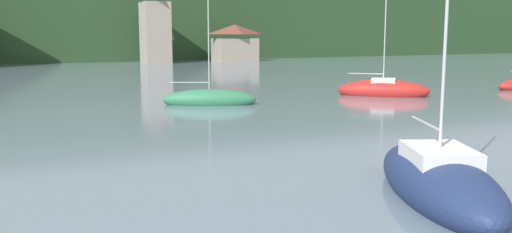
{
  "coord_description": "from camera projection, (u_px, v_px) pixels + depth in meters",
  "views": [
    {
      "loc": [
        -8.72,
        19.15,
        4.5
      ],
      "look_at": [
        0.0,
        37.72,
        1.37
      ],
      "focal_mm": 38.82,
      "sensor_mm": 36.0,
      "label": 1
    }
  ],
  "objects": [
    {
      "name": "wooded_hillside",
      "position": [
        167.0,
        23.0,
        120.79
      ],
      "size": [
        352.0,
        58.88,
        33.71
      ],
      "color": "#264223",
      "rests_on": "ground_plane"
    },
    {
      "name": "shore_building_central",
      "position": [
        155.0,
        27.0,
        80.13
      ],
      "size": [
        3.84,
        4.68,
        10.64
      ],
      "color": "gray",
      "rests_on": "ground_plane"
    },
    {
      "name": "shore_building_eastcentral",
      "position": [
        235.0,
        43.0,
        85.66
      ],
      "size": [
        6.66,
        4.48,
        5.68
      ],
      "color": "gray",
      "rests_on": "ground_plane"
    },
    {
      "name": "sailboat_far_0",
      "position": [
        383.0,
        90.0,
        39.46
      ],
      "size": [
        6.13,
        5.57,
        7.52
      ],
      "rotation": [
        0.0,
        0.0,
        5.59
      ],
      "color": "red",
      "rests_on": "ground_plane"
    },
    {
      "name": "sailboat_far_4",
      "position": [
        209.0,
        100.0,
        34.68
      ],
      "size": [
        5.98,
        3.83,
        7.04
      ],
      "rotation": [
        0.0,
        0.0,
        5.85
      ],
      "color": "#2D754C",
      "rests_on": "ground_plane"
    },
    {
      "name": "sailboat_near_5",
      "position": [
        438.0,
        181.0,
        15.22
      ],
      "size": [
        5.11,
        7.6,
        9.58
      ],
      "rotation": [
        0.0,
        0.0,
        4.3
      ],
      "color": "navy",
      "rests_on": "ground_plane"
    }
  ]
}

